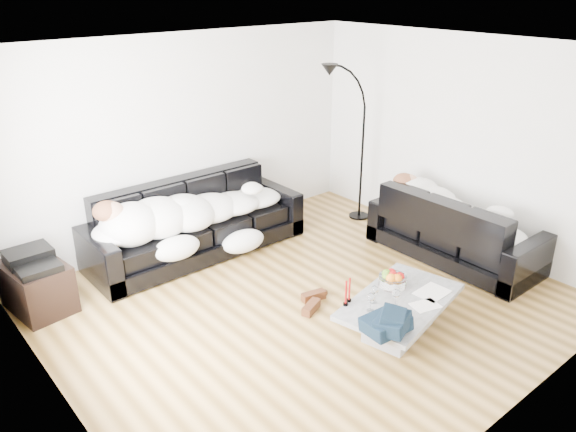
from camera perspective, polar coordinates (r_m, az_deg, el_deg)
ground at (r=6.04m, az=1.85°, el=-8.74°), size 5.00×5.00×0.00m
wall_back at (r=7.21m, az=-10.09°, el=7.64°), size 5.00×0.02×2.60m
wall_left at (r=4.35m, az=-23.43°, el=-4.74°), size 0.02×4.50×2.60m
wall_right at (r=7.30m, az=16.93°, el=7.18°), size 0.02×4.50×2.60m
ceiling at (r=5.15m, az=2.24°, el=16.57°), size 5.00×5.00×0.00m
sofa_back at (r=6.97m, az=-9.32°, el=-0.37°), size 2.70×0.94×0.88m
sofa_right at (r=7.05m, az=16.65°, el=-1.04°), size 0.88×2.05×0.83m
sleeper_back at (r=6.85m, az=-9.21°, el=1.09°), size 2.29×0.79×0.46m
sleeper_right at (r=6.96m, az=16.86°, el=0.61°), size 0.74×1.76×0.43m
teal_cushion at (r=7.22m, az=12.54°, el=2.62°), size 0.42×0.38×0.20m
coffee_table at (r=5.58m, az=11.23°, el=-9.93°), size 1.42×1.01×0.38m
fruit_bowl at (r=5.65m, az=10.59°, el=-6.20°), size 0.33×0.33×0.17m
wine_glass_a at (r=5.34m, az=8.77°, el=-7.89°), size 0.09×0.09×0.18m
wine_glass_b at (r=5.21m, az=8.39°, el=-8.66°), size 0.08×0.08×0.18m
wine_glass_c at (r=5.31m, az=10.92°, el=-8.19°), size 0.08×0.08×0.18m
candle_left at (r=5.24m, az=5.91°, el=-7.83°), size 0.05×0.05×0.26m
candle_right at (r=5.31m, az=6.26°, el=-7.48°), size 0.05×0.05×0.25m
newspaper_a at (r=5.65m, az=14.44°, el=-7.49°), size 0.34×0.27×0.01m
newspaper_b at (r=5.43m, az=13.78°, el=-8.79°), size 0.30×0.24×0.01m
navy_jacket at (r=4.88m, az=10.03°, el=-9.96°), size 0.47×0.42×0.20m
shoes at (r=5.96m, az=2.49°, el=-8.67°), size 0.50×0.40×0.10m
av_cabinet at (r=6.36m, az=-24.14°, el=-6.56°), size 0.60×0.80×0.51m
stereo at (r=6.22m, az=-24.62°, el=-3.98°), size 0.45×0.35×0.13m
floor_lamp at (r=7.81m, az=7.56°, el=6.52°), size 0.76×0.54×1.95m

